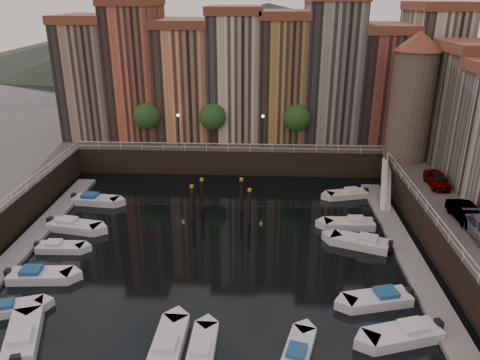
# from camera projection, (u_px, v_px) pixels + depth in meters

# --- Properties ---
(ground) EXTENTS (200.00, 200.00, 0.00)m
(ground) POSITION_uv_depth(u_px,v_px,m) (215.00, 240.00, 41.37)
(ground) COLOR black
(ground) RESTS_ON ground
(quay_far) EXTENTS (80.00, 20.00, 3.00)m
(quay_far) POSITION_uv_depth(u_px,v_px,m) (234.00, 139.00, 64.95)
(quay_far) COLOR black
(quay_far) RESTS_ON ground
(dock_left) EXTENTS (2.00, 28.00, 0.35)m
(dock_left) POSITION_uv_depth(u_px,v_px,m) (31.00, 239.00, 41.13)
(dock_left) COLOR gray
(dock_left) RESTS_ON ground
(dock_right) EXTENTS (2.00, 28.00, 0.35)m
(dock_right) POSITION_uv_depth(u_px,v_px,m) (404.00, 249.00, 39.63)
(dock_right) COLOR gray
(dock_right) RESTS_ON ground
(mountains) EXTENTS (145.00, 100.00, 18.00)m
(mountains) POSITION_uv_depth(u_px,v_px,m) (257.00, 39.00, 140.47)
(mountains) COLOR #2D382D
(mountains) RESTS_ON ground
(far_terrace) EXTENTS (48.70, 10.30, 17.50)m
(far_terrace) POSITION_uv_depth(u_px,v_px,m) (258.00, 73.00, 58.99)
(far_terrace) COLOR #9C7B63
(far_terrace) RESTS_ON quay_far
(corner_tower) EXTENTS (5.20, 5.20, 13.80)m
(corner_tower) POSITION_uv_depth(u_px,v_px,m) (412.00, 95.00, 50.14)
(corner_tower) COLOR #6B5B4C
(corner_tower) RESTS_ON quay_right
(promenade_trees) EXTENTS (21.20, 3.20, 5.20)m
(promenade_trees) POSITION_uv_depth(u_px,v_px,m) (218.00, 117.00, 55.90)
(promenade_trees) COLOR black
(promenade_trees) RESTS_ON quay_far
(street_lamps) EXTENTS (10.36, 0.36, 4.18)m
(street_lamps) POSITION_uv_depth(u_px,v_px,m) (220.00, 125.00, 55.21)
(street_lamps) COLOR black
(street_lamps) RESTS_ON quay_far
(railings) EXTENTS (36.08, 34.04, 0.52)m
(railings) POSITION_uv_depth(u_px,v_px,m) (220.00, 180.00, 44.51)
(railings) COLOR white
(railings) RESTS_ON ground
(gangway) EXTENTS (2.78, 8.32, 3.73)m
(gangway) POSITION_uv_depth(u_px,v_px,m) (386.00, 182.00, 49.15)
(gangway) COLOR white
(gangway) RESTS_ON ground
(mooring_pilings) EXTENTS (5.86, 2.96, 3.78)m
(mooring_pilings) POSITION_uv_depth(u_px,v_px,m) (221.00, 200.00, 45.42)
(mooring_pilings) COLOR black
(mooring_pilings) RESTS_ON ground
(boat_left_0) EXTENTS (4.17, 2.69, 0.94)m
(boat_left_0) POSITION_uv_depth(u_px,v_px,m) (12.00, 308.00, 31.87)
(boat_left_0) COLOR silver
(boat_left_0) RESTS_ON ground
(boat_left_1) EXTENTS (4.97, 2.12, 1.13)m
(boat_left_1) POSITION_uv_depth(u_px,v_px,m) (39.00, 276.00, 35.47)
(boat_left_1) COLOR silver
(boat_left_1) RESTS_ON ground
(boat_left_2) EXTENTS (4.13, 1.59, 0.94)m
(boat_left_2) POSITION_uv_depth(u_px,v_px,m) (59.00, 247.00, 39.56)
(boat_left_2) COLOR silver
(boat_left_2) RESTS_ON ground
(boat_left_3) EXTENTS (5.25, 2.69, 1.18)m
(boat_left_3) POSITION_uv_depth(u_px,v_px,m) (73.00, 226.00, 43.03)
(boat_left_3) COLOR silver
(boat_left_3) RESTS_ON ground
(boat_left_4) EXTENTS (5.05, 2.29, 1.14)m
(boat_left_4) POSITION_uv_depth(u_px,v_px,m) (95.00, 200.00, 48.50)
(boat_left_4) COLOR silver
(boat_left_4) RESTS_ON ground
(boat_right_0) EXTENTS (5.30, 3.25, 1.19)m
(boat_right_0) POSITION_uv_depth(u_px,v_px,m) (404.00, 334.00, 29.30)
(boat_right_0) COLOR silver
(boat_right_0) RESTS_ON ground
(boat_right_1) EXTENTS (5.07, 2.89, 1.14)m
(boat_right_1) POSITION_uv_depth(u_px,v_px,m) (379.00, 299.00, 32.72)
(boat_right_1) COLOR silver
(boat_right_1) RESTS_ON ground
(boat_right_2) EXTENTS (5.23, 3.43, 1.18)m
(boat_right_2) POSITION_uv_depth(u_px,v_px,m) (361.00, 242.00, 40.19)
(boat_right_2) COLOR silver
(boat_right_2) RESTS_ON ground
(boat_right_3) EXTENTS (4.85, 1.83, 1.11)m
(boat_right_3) POSITION_uv_depth(u_px,v_px,m) (350.00, 224.00, 43.49)
(boat_right_3) COLOR silver
(boat_right_3) RESTS_ON ground
(boat_right_4) EXTENTS (4.62, 2.67, 1.04)m
(boat_right_4) POSITION_uv_depth(u_px,v_px,m) (348.00, 194.00, 50.03)
(boat_right_4) COLOR silver
(boat_right_4) RESTS_ON ground
(boat_near_0) EXTENTS (3.31, 5.33, 1.20)m
(boat_near_0) POSITION_uv_depth(u_px,v_px,m) (23.00, 336.00, 29.11)
(boat_near_0) COLOR silver
(boat_near_0) RESTS_ON ground
(boat_near_1) EXTENTS (1.91, 4.99, 1.14)m
(boat_near_1) POSITION_uv_depth(u_px,v_px,m) (168.00, 344.00, 28.52)
(boat_near_1) COLOR silver
(boat_near_1) RESTS_ON ground
(boat_near_2) EXTENTS (1.63, 4.33, 0.99)m
(boat_near_2) POSITION_uv_depth(u_px,v_px,m) (202.00, 348.00, 28.26)
(boat_near_2) COLOR silver
(boat_near_2) RESTS_ON ground
(boat_near_3) EXTENTS (2.54, 4.33, 0.97)m
(boat_near_3) POSITION_uv_depth(u_px,v_px,m) (298.00, 351.00, 28.00)
(boat_near_3) COLOR silver
(boat_near_3) RESTS_ON ground
(car_a) EXTENTS (1.69, 4.13, 1.40)m
(car_a) POSITION_uv_depth(u_px,v_px,m) (437.00, 180.00, 44.72)
(car_a) COLOR gray
(car_a) RESTS_ON quay_right
(car_b) EXTENTS (1.71, 4.33, 1.40)m
(car_b) POSITION_uv_depth(u_px,v_px,m) (465.00, 214.00, 37.85)
(car_b) COLOR gray
(car_b) RESTS_ON quay_right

